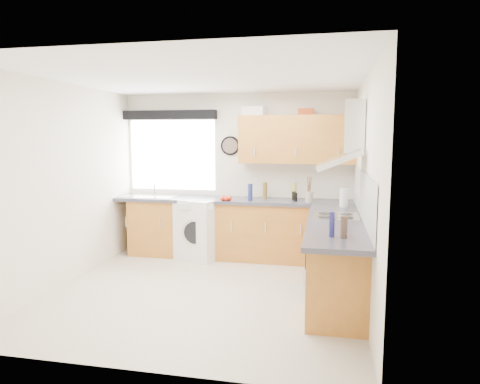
% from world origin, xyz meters
% --- Properties ---
extents(ground_plane, '(3.60, 3.60, 0.00)m').
position_xyz_m(ground_plane, '(0.00, 0.00, 0.00)').
color(ground_plane, beige).
extents(ceiling, '(3.60, 3.60, 0.02)m').
position_xyz_m(ceiling, '(0.00, 0.00, 2.50)').
color(ceiling, white).
rests_on(ceiling, wall_back).
extents(wall_back, '(3.60, 0.02, 2.50)m').
position_xyz_m(wall_back, '(0.00, 1.80, 1.25)').
color(wall_back, silver).
rests_on(wall_back, ground_plane).
extents(wall_front, '(3.60, 0.02, 2.50)m').
position_xyz_m(wall_front, '(0.00, -1.80, 1.25)').
color(wall_front, silver).
rests_on(wall_front, ground_plane).
extents(wall_left, '(0.02, 3.60, 2.50)m').
position_xyz_m(wall_left, '(-1.80, 0.00, 1.25)').
color(wall_left, silver).
rests_on(wall_left, ground_plane).
extents(wall_right, '(0.02, 3.60, 2.50)m').
position_xyz_m(wall_right, '(1.80, 0.00, 1.25)').
color(wall_right, silver).
rests_on(wall_right, ground_plane).
extents(window, '(1.40, 0.02, 1.10)m').
position_xyz_m(window, '(-1.05, 1.79, 1.55)').
color(window, white).
rests_on(window, wall_back).
extents(window_blind, '(1.50, 0.18, 0.14)m').
position_xyz_m(window_blind, '(-1.05, 1.70, 2.18)').
color(window_blind, black).
rests_on(window_blind, wall_back).
extents(splashback, '(0.01, 3.00, 0.54)m').
position_xyz_m(splashback, '(1.79, 0.30, 1.18)').
color(splashback, white).
rests_on(splashback, wall_right).
extents(base_cab_back, '(3.00, 0.58, 0.86)m').
position_xyz_m(base_cab_back, '(-0.10, 1.51, 0.43)').
color(base_cab_back, '#9C5F21').
rests_on(base_cab_back, ground_plane).
extents(base_cab_corner, '(0.60, 0.60, 0.86)m').
position_xyz_m(base_cab_corner, '(1.50, 1.50, 0.43)').
color(base_cab_corner, '#9C5F21').
rests_on(base_cab_corner, ground_plane).
extents(base_cab_right, '(0.58, 2.10, 0.86)m').
position_xyz_m(base_cab_right, '(1.51, 0.15, 0.43)').
color(base_cab_right, '#9C5F21').
rests_on(base_cab_right, ground_plane).
extents(worktop_back, '(3.60, 0.62, 0.05)m').
position_xyz_m(worktop_back, '(0.00, 1.50, 0.89)').
color(worktop_back, '#312F39').
rests_on(worktop_back, base_cab_back).
extents(worktop_right, '(0.62, 2.42, 0.05)m').
position_xyz_m(worktop_right, '(1.50, 0.00, 0.89)').
color(worktop_right, '#312F39').
rests_on(worktop_right, base_cab_right).
extents(sink, '(0.84, 0.46, 0.10)m').
position_xyz_m(sink, '(-1.33, 1.50, 0.95)').
color(sink, silver).
rests_on(sink, worktop_back).
extents(oven, '(0.56, 0.58, 0.85)m').
position_xyz_m(oven, '(1.50, 0.30, 0.42)').
color(oven, black).
rests_on(oven, ground_plane).
extents(hob_plate, '(0.52, 0.52, 0.01)m').
position_xyz_m(hob_plate, '(1.50, 0.30, 0.92)').
color(hob_plate, silver).
rests_on(hob_plate, worktop_right).
extents(extractor_hood, '(0.52, 0.78, 0.66)m').
position_xyz_m(extractor_hood, '(1.60, 0.30, 1.77)').
color(extractor_hood, silver).
rests_on(extractor_hood, wall_right).
extents(upper_cabinets, '(1.70, 0.35, 0.70)m').
position_xyz_m(upper_cabinets, '(0.95, 1.62, 1.80)').
color(upper_cabinets, '#9C5F21').
rests_on(upper_cabinets, wall_back).
extents(washing_machine, '(0.78, 0.77, 0.91)m').
position_xyz_m(washing_machine, '(-0.47, 1.40, 0.45)').
color(washing_machine, white).
rests_on(washing_machine, ground_plane).
extents(wall_clock, '(0.30, 0.04, 0.30)m').
position_xyz_m(wall_clock, '(-0.09, 1.76, 1.70)').
color(wall_clock, black).
rests_on(wall_clock, wall_back).
extents(casserole, '(0.38, 0.30, 0.14)m').
position_xyz_m(casserole, '(0.30, 1.72, 2.22)').
color(casserole, white).
rests_on(casserole, upper_cabinets).
extents(storage_box, '(0.23, 0.19, 0.10)m').
position_xyz_m(storage_box, '(1.06, 1.72, 2.20)').
color(storage_box, '#B34017').
rests_on(storage_box, upper_cabinets).
extents(utensil_pot, '(0.13, 0.13, 0.15)m').
position_xyz_m(utensil_pot, '(1.15, 1.35, 0.99)').
color(utensil_pot, gray).
rests_on(utensil_pot, worktop_back).
extents(kitchen_roll, '(0.12, 0.12, 0.24)m').
position_xyz_m(kitchen_roll, '(1.62, 1.05, 1.03)').
color(kitchen_roll, white).
rests_on(kitchen_roll, worktop_right).
extents(tomato_cluster, '(0.15, 0.15, 0.07)m').
position_xyz_m(tomato_cluster, '(-0.05, 1.30, 0.94)').
color(tomato_cluster, red).
rests_on(tomato_cluster, worktop_back).
extents(jar_0, '(0.06, 0.06, 0.13)m').
position_xyz_m(jar_0, '(0.92, 1.54, 0.97)').
color(jar_0, black).
rests_on(jar_0, worktop_back).
extents(jar_1, '(0.06, 0.06, 0.13)m').
position_xyz_m(jar_1, '(0.95, 1.43, 0.97)').
color(jar_1, black).
rests_on(jar_1, worktop_back).
extents(jar_2, '(0.07, 0.07, 0.25)m').
position_xyz_m(jar_2, '(0.30, 1.37, 1.03)').
color(jar_2, navy).
rests_on(jar_2, worktop_back).
extents(jar_3, '(0.05, 0.05, 0.14)m').
position_xyz_m(jar_3, '(1.11, 1.47, 0.98)').
color(jar_3, '#194819').
rests_on(jar_3, worktop_back).
extents(jar_4, '(0.07, 0.07, 0.25)m').
position_xyz_m(jar_4, '(0.92, 1.57, 1.04)').
color(jar_4, '#A49238').
rests_on(jar_4, worktop_back).
extents(jar_5, '(0.07, 0.07, 0.24)m').
position_xyz_m(jar_5, '(0.48, 1.62, 1.03)').
color(jar_5, brown).
rests_on(jar_5, worktop_back).
extents(bottle_0, '(0.06, 0.06, 0.20)m').
position_xyz_m(bottle_0, '(1.55, -0.78, 1.01)').
color(bottle_0, '#412F24').
rests_on(bottle_0, worktop_right).
extents(bottle_1, '(0.05, 0.05, 0.23)m').
position_xyz_m(bottle_1, '(1.45, -0.75, 1.03)').
color(bottle_1, navy).
rests_on(bottle_1, worktop_right).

